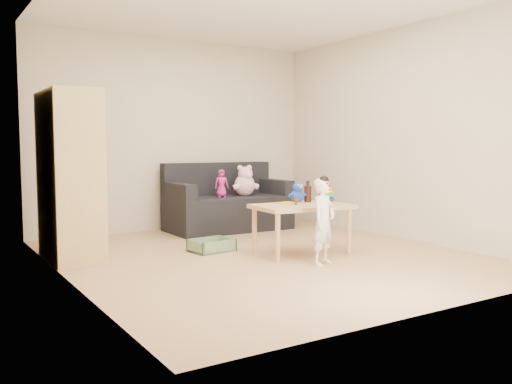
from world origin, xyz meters
TOP-DOWN VIEW (x-y plane):
  - room at (0.00, 0.00)m, footprint 4.50×4.50m
  - wardrobe at (-1.76, 0.89)m, footprint 0.47×0.94m
  - sofa at (0.55, 1.75)m, footprint 1.65×0.83m
  - play_table at (0.40, -0.11)m, footprint 1.05×0.72m
  - storage_bin at (-0.36, 0.51)m, footprint 0.48×0.38m
  - toddler at (0.24, -0.67)m, footprint 0.35×0.30m
  - pink_bear at (0.78, 1.72)m, footprint 0.37×0.34m
  - doll at (0.40, 1.67)m, footprint 0.21×0.17m
  - ring_stacker at (0.73, -0.11)m, footprint 0.19×0.19m
  - brown_bottle at (0.61, 0.06)m, footprint 0.08×0.08m
  - blue_plush at (0.46, 0.05)m, footprint 0.21×0.18m
  - wooden_figure at (0.33, -0.10)m, footprint 0.05×0.04m
  - yellow_book at (0.31, 0.02)m, footprint 0.23×0.23m

SIDE VIEW (x-z plane):
  - storage_bin at x=-0.36m, z-range 0.00..0.13m
  - sofa at x=0.55m, z-range 0.00..0.46m
  - play_table at x=0.40m, z-range 0.00..0.53m
  - toddler at x=0.24m, z-range 0.00..0.82m
  - yellow_book at x=0.31m, z-range 0.53..0.54m
  - wooden_figure at x=0.33m, z-range 0.53..0.64m
  - ring_stacker at x=0.73m, z-range 0.50..0.72m
  - brown_bottle at x=0.61m, z-range 0.51..0.74m
  - pink_bear at x=0.78m, z-range 0.46..0.82m
  - blue_plush at x=0.46m, z-range 0.53..0.76m
  - doll at x=0.40m, z-range 0.46..0.83m
  - wardrobe at x=-1.76m, z-range 0.00..1.69m
  - room at x=0.00m, z-range -0.95..3.55m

